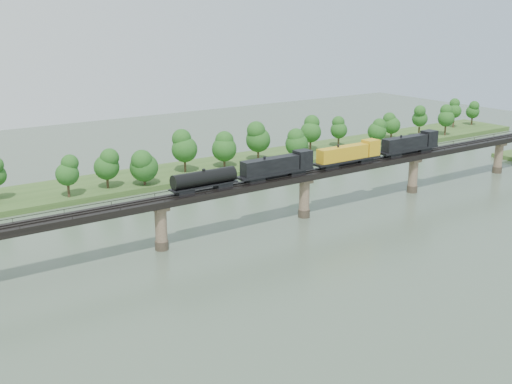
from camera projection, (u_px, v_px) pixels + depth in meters
ground at (391, 252)px, 138.82m from camera, size 400.00×400.00×0.00m
far_bank at (196, 171)px, 205.58m from camera, size 300.00×24.00×1.60m
bridge at (304, 196)px, 160.96m from camera, size 236.00×30.00×11.50m
bridge_superstructure at (305, 172)px, 159.22m from camera, size 220.00×4.90×0.75m
far_treeline at (179, 152)px, 195.32m from camera, size 289.06×17.54×13.60m
freight_train at (325, 159)px, 162.18m from camera, size 85.15×3.32×5.86m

